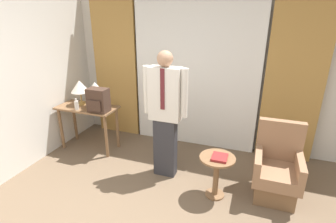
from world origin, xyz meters
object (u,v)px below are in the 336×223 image
Objects in this scene: armchair at (276,172)px; bottle_near_edge at (77,105)px; desk at (88,115)px; table_lamp_right at (95,88)px; backpack at (98,100)px; person at (165,111)px; side_table at (217,170)px; table_lamp_left at (80,87)px; book at (220,157)px.

bottle_near_edge is at bearing 177.96° from armchair.
armchair reaches higher than desk.
table_lamp_right is 0.39m from bottle_near_edge.
person is (1.18, -0.19, 0.04)m from backpack.
bottle_near_edge is 0.20× the size of armchair.
armchair is at bearing 21.29° from side_table.
table_lamp_right is at bearing 24.73° from desk.
table_lamp_left is 3.23m from armchair.
desk is at bearing 165.95° from book.
backpack is at bearing -19.72° from desk.
side_table is at bearing -18.08° from person.
person is (1.56, -0.13, 0.15)m from bottle_near_edge.
desk is 2.35m from side_table.
book is (-0.68, -0.30, 0.24)m from armchair.
armchair reaches higher than side_table.
desk is 1.77× the size of side_table.
table_lamp_right is at bearing 164.66° from person.
table_lamp_right reaches higher than desk.
backpack is 0.21× the size of person.
armchair is (1.49, 0.02, -0.64)m from person.
side_table is at bearing -16.35° from table_lamp_right.
armchair is at bearing -6.94° from table_lamp_right.
armchair is 0.77m from side_table.
backpack is at bearing 8.43° from bottle_near_edge.
table_lamp_right is 0.44× the size of armchair.
desk is 3.01m from armchair.
armchair is at bearing -6.29° from table_lamp_left.
person reaches higher than side_table.
person reaches higher than desk.
table_lamp_right reaches higher than bottle_near_edge.
bottle_near_edge is 0.33× the size of side_table.
side_table is (1.96, -0.44, -0.56)m from backpack.
table_lamp_left reaches higher than bottle_near_edge.
bottle_near_edge reaches higher than book.
table_lamp_right is 0.27m from backpack.
armchair reaches higher than bottle_near_edge.
desk is 0.56× the size of person.
person reaches higher than table_lamp_left.
bottle_near_edge is at bearing 170.21° from book.
table_lamp_left is at bearing 173.71° from armchair.
table_lamp_left is at bearing 109.56° from bottle_near_edge.
table_lamp_left reaches higher than desk.
table_lamp_left is 0.51m from backpack.
table_lamp_right is 1.13× the size of backpack.
desk reaches higher than side_table.
desk is at bearing -24.73° from table_lamp_left.
table_lamp_right is 0.23× the size of person.
table_lamp_left and table_lamp_right have the same top height.
desk is at bearing 168.63° from person.
table_lamp_left reaches higher than backpack.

